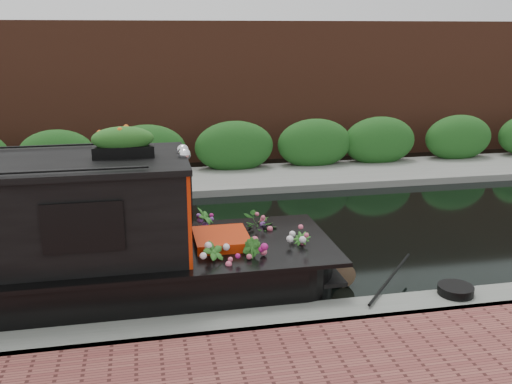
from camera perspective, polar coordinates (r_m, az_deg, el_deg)
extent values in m
plane|color=black|center=(10.36, -10.27, -5.60)|extent=(80.00, 80.00, 0.00)
cube|color=slate|center=(7.38, -9.54, -14.90)|extent=(40.00, 0.60, 0.50)
cube|color=gray|center=(14.35, -10.73, 0.48)|extent=(40.00, 2.40, 0.34)
cube|color=#20541C|center=(15.22, -10.80, 1.36)|extent=(40.00, 1.10, 2.80)
cube|color=brown|center=(17.26, -10.93, 3.08)|extent=(40.00, 1.00, 8.00)
cube|color=#BC2907|center=(8.02, -7.14, -1.39)|extent=(0.06, 1.70, 1.31)
cube|color=black|center=(7.20, -16.91, -3.41)|extent=(0.87, 0.03, 0.53)
cube|color=#BC2907|center=(8.30, -3.48, -5.84)|extent=(0.78, 0.87, 0.49)
sphere|color=white|center=(7.70, -7.18, 3.74)|extent=(0.17, 0.17, 0.17)
sphere|color=white|center=(7.96, -7.33, 4.14)|extent=(0.17, 0.17, 0.17)
cube|color=black|center=(7.80, -13.11, 3.97)|extent=(0.80, 0.25, 0.15)
ellipsoid|color=#D55D17|center=(7.77, -13.20, 5.35)|extent=(0.89, 0.28, 0.23)
imported|color=#2B6722|center=(7.70, -4.20, -7.17)|extent=(0.39, 0.36, 0.61)
imported|color=#2B6722|center=(7.80, -0.52, -6.88)|extent=(0.33, 0.38, 0.59)
imported|color=#2B6722|center=(8.94, 0.55, -3.90)|extent=(0.68, 0.66, 0.57)
imported|color=#2B6722|center=(8.30, 4.50, -5.78)|extent=(0.40, 0.40, 0.51)
imported|color=#2B6722|center=(8.97, -5.10, -3.61)|extent=(0.35, 0.41, 0.66)
cylinder|color=brown|center=(8.91, 8.43, -7.88)|extent=(0.37, 0.35, 0.37)
cylinder|color=black|center=(8.40, 19.33, -9.23)|extent=(0.49, 0.49, 0.12)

